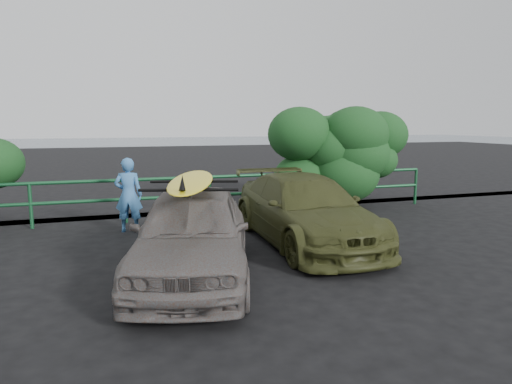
% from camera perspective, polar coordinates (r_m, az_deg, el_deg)
% --- Properties ---
extents(ground, '(80.00, 80.00, 0.00)m').
position_cam_1_polar(ground, '(6.44, -4.87, -12.41)').
color(ground, black).
extents(ocean, '(200.00, 200.00, 0.00)m').
position_cam_1_polar(ocean, '(65.91, -16.99, 6.28)').
color(ocean, slate).
rests_on(ocean, ground).
extents(guardrail, '(14.00, 0.08, 1.04)m').
position_cam_1_polar(guardrail, '(11.09, -10.84, -0.80)').
color(guardrail, '#154A28').
rests_on(guardrail, ground).
extents(shrub_right, '(3.20, 2.40, 2.52)m').
position_cam_1_polar(shrub_right, '(13.06, 11.12, 3.88)').
color(shrub_right, '#1A481D').
rests_on(shrub_right, ground).
extents(sedan, '(2.64, 4.34, 1.38)m').
position_cam_1_polar(sedan, '(6.89, -7.92, -5.06)').
color(sedan, '#615A57').
rests_on(sedan, ground).
extents(olive_vehicle, '(1.85, 4.49, 1.30)m').
position_cam_1_polar(olive_vehicle, '(8.85, 6.14, -2.22)').
color(olive_vehicle, '#3D411D').
rests_on(olive_vehicle, ground).
extents(man, '(0.65, 0.50, 1.59)m').
position_cam_1_polar(man, '(10.04, -15.65, -0.36)').
color(man, '#3E7ABB').
rests_on(man, ground).
extents(roof_rack, '(1.57, 1.28, 0.05)m').
position_cam_1_polar(roof_rack, '(6.75, -8.04, 0.82)').
color(roof_rack, black).
rests_on(roof_rack, sedan).
extents(surfboard, '(1.34, 2.95, 0.09)m').
position_cam_1_polar(surfboard, '(6.75, -8.05, 1.38)').
color(surfboard, yellow).
rests_on(surfboard, roof_rack).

